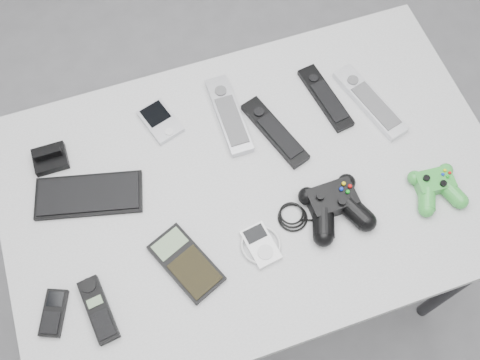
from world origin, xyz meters
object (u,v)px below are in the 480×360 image
object	(u,v)px
mp3_player	(261,245)
controller_green	(436,186)
desk	(253,195)
controller_black	(335,205)
remote_black_b	(325,97)
mobile_phone	(54,313)
pda_keyboard	(89,195)
calculator	(186,263)
cordless_handset	(98,310)
remote_silver_b	(370,101)
remote_black_a	(275,132)
pda	(160,121)
remote_silver_a	(229,115)

from	to	relation	value
mp3_player	controller_green	xyz separation A→B (m)	(0.43, -0.00, 0.01)
desk	controller_black	bearing A→B (deg)	-38.75
remote_black_b	mobile_phone	distance (m)	0.82
mp3_player	desk	bearing A→B (deg)	68.04
pda_keyboard	calculator	bearing A→B (deg)	-40.15
remote_black_b	cordless_handset	bearing A→B (deg)	-161.23
remote_silver_b	calculator	size ratio (longest dim) A/B	1.35
pda_keyboard	remote_silver_b	bearing A→B (deg)	15.45
mobile_phone	calculator	world-z (taller)	same
mobile_phone	calculator	xyz separation A→B (m)	(0.30, 0.01, 0.00)
calculator	controller_green	world-z (taller)	controller_green
mp3_player	remote_black_a	bearing A→B (deg)	54.89
desk	pda	size ratio (longest dim) A/B	10.67
remote_black_a	remote_silver_b	size ratio (longest dim) A/B	0.91
remote_silver_a	mobile_phone	bearing A→B (deg)	-145.28
desk	controller_black	world-z (taller)	controller_black
remote_silver_b	mobile_phone	bearing A→B (deg)	-177.72
remote_silver_b	remote_silver_a	bearing A→B (deg)	152.44
pda	calculator	distance (m)	0.37
remote_black_a	mobile_phone	distance (m)	0.65
remote_black_b	controller_black	xyz separation A→B (m)	(-0.10, -0.28, 0.02)
mp3_player	pda	bearing A→B (deg)	99.75
remote_silver_b	controller_green	bearing A→B (deg)	-95.39
remote_silver_a	remote_silver_b	size ratio (longest dim) A/B	0.97
remote_black_a	mp3_player	distance (m)	0.29
desk	remote_silver_b	xyz separation A→B (m)	(0.35, 0.11, 0.08)
calculator	mp3_player	distance (m)	0.17
controller_black	cordless_handset	bearing A→B (deg)	-175.48
pda_keyboard	cordless_handset	world-z (taller)	cordless_handset
pda_keyboard	pda	bearing A→B (deg)	47.00
pda_keyboard	calculator	xyz separation A→B (m)	(0.17, -0.23, 0.00)
remote_silver_a	remote_black_a	size ratio (longest dim) A/B	1.06
desk	remote_silver_a	world-z (taller)	remote_silver_a
remote_silver_b	controller_green	distance (m)	0.27
pda_keyboard	remote_black_b	distance (m)	0.63
desk	mobile_phone	distance (m)	0.53
remote_black_b	mp3_player	distance (m)	0.42
remote_silver_a	mobile_phone	world-z (taller)	remote_silver_a
calculator	controller_green	size ratio (longest dim) A/B	1.35
pda	remote_black_a	bearing A→B (deg)	-42.28
remote_silver_a	mp3_player	bearing A→B (deg)	-95.93
desk	controller_green	xyz separation A→B (m)	(0.40, -0.15, 0.09)
desk	controller_black	xyz separation A→B (m)	(0.15, -0.12, 0.09)
desk	pda_keyboard	world-z (taller)	pda_keyboard
remote_black_b	remote_silver_b	xyz separation A→B (m)	(0.10, -0.05, 0.00)
cordless_handset	remote_silver_b	bearing A→B (deg)	13.69
pda_keyboard	mobile_phone	bearing A→B (deg)	-104.12
cordless_handset	controller_black	size ratio (longest dim) A/B	0.56
pda_keyboard	controller_black	bearing A→B (deg)	-8.40
calculator	controller_black	bearing A→B (deg)	-20.66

